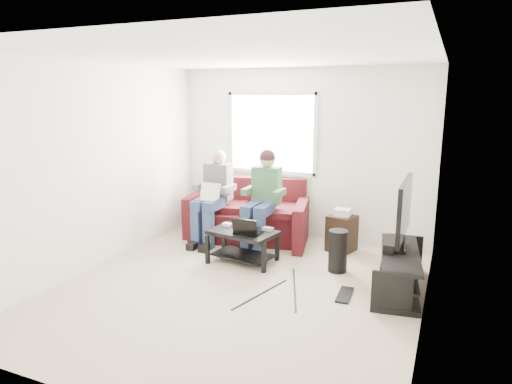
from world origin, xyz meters
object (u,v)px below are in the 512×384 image
end_table (342,232)px  coffee_table (243,239)px  tv (404,210)px  sofa (248,217)px  tv_stand (399,273)px  subwoofer (338,251)px

end_table → coffee_table: bearing=-138.5°
tv → sofa: bearing=157.7°
tv_stand → subwoofer: (-0.78, 0.26, 0.06)m
tv_stand → end_table: (-0.91, 1.06, 0.07)m
coffee_table → tv: (2.02, 0.02, 0.60)m
sofa → end_table: 1.49m
tv_stand → end_table: size_ratio=2.30×
tv_stand → subwoofer: bearing=161.2°
coffee_table → end_table: (1.11, 0.98, -0.04)m
coffee_table → tv: tv is taller
sofa → coffee_table: sofa is taller
subwoofer → tv: bearing=-12.0°
sofa → tv_stand: 2.64m
sofa → end_table: size_ratio=3.44×
sofa → tv_stand: sofa is taller
coffee_table → subwoofer: bearing=8.3°
coffee_table → tv: size_ratio=0.86×
sofa → tv_stand: size_ratio=1.49×
sofa → subwoofer: bearing=-26.7°
sofa → end_table: sofa is taller
sofa → tv: 2.66m
end_table → subwoofer: bearing=-80.4°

